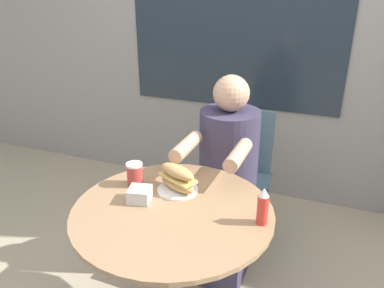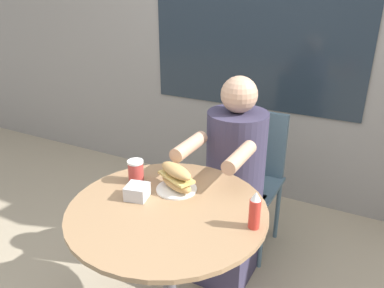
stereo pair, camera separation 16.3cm
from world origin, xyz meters
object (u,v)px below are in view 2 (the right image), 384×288
Objects in this scene: cafe_table at (169,245)px; drink_cup at (136,171)px; seated_diner at (232,194)px; sandwich_on_plate at (176,179)px; condiment_bottle at (255,211)px; diner_chair at (253,167)px.

cafe_table is 7.70× the size of drink_cup.
seated_diner is 10.87× the size of drink_cup.
sandwich_on_plate is 1.34× the size of condiment_bottle.
seated_diner reaches higher than cafe_table.
seated_diner is at bearing 57.89° from drink_cup.
diner_chair is 0.91m from drink_cup.
diner_chair reaches higher than sandwich_on_plate.
drink_cup is (-0.30, -0.47, 0.29)m from seated_diner.
sandwich_on_plate is (-0.09, -0.45, 0.29)m from seated_diner.
diner_chair is at bearing -89.43° from seated_diner.
diner_chair is 0.75× the size of seated_diner.
drink_cup is 0.60m from condiment_bottle.
drink_cup is (-0.20, -0.02, -0.00)m from sandwich_on_plate.
sandwich_on_plate reaches higher than cafe_table.
condiment_bottle reaches higher than sandwich_on_plate.
cafe_table is 4.02× the size of sandwich_on_plate.
diner_chair is 0.35m from seated_diner.
diner_chair is 4.24× the size of sandwich_on_plate.
cafe_table is 0.59m from seated_diner.
drink_cup is (-0.30, -0.82, 0.27)m from diner_chair.
diner_chair is at bearing 69.99° from drink_cup.
sandwich_on_plate is at bearing 79.02° from seated_diner.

